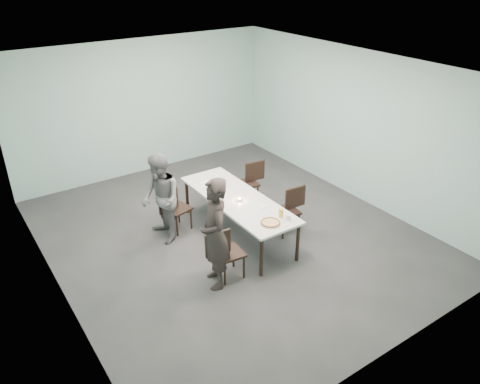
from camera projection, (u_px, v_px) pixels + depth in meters
ground at (231, 234)px, 8.55m from camera, size 7.00×7.00×0.00m
room_shell at (229, 129)px, 7.62m from camera, size 6.02×7.02×3.01m
table at (238, 201)px, 8.23m from camera, size 0.92×2.61×0.75m
chair_near_left at (224, 251)px, 7.20m from camera, size 0.63×0.45×0.87m
chair_far_left at (174, 207)px, 8.43m from camera, size 0.65×0.51×0.87m
chair_near_right at (290, 207)px, 8.43m from camera, size 0.63×0.45×0.87m
chair_far_right at (250, 180)px, 9.44m from camera, size 0.64×0.47×0.87m
diner_near at (215, 234)px, 6.89m from camera, size 0.60×0.75×1.79m
diner_far at (161, 199)px, 8.05m from camera, size 0.67×0.83×1.62m
pizza at (270, 223)px, 7.42m from camera, size 0.34×0.34×0.04m
side_plate at (263, 206)px, 7.94m from camera, size 0.18×0.18×0.01m
beer_glass at (281, 213)px, 7.59m from camera, size 0.08×0.08×0.15m
water_tumbler at (289, 217)px, 7.52m from camera, size 0.08×0.08×0.09m
tealight at (240, 200)px, 8.10m from camera, size 0.06×0.06×0.05m
amber_tumbler at (218, 181)px, 8.70m from camera, size 0.07×0.07×0.08m
menu at (208, 183)px, 8.73m from camera, size 0.30×0.22×0.01m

